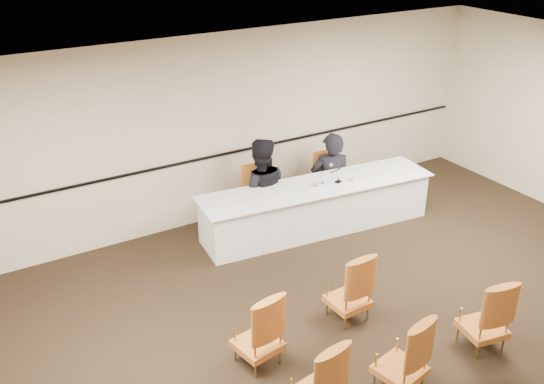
{
  "coord_description": "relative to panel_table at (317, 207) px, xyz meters",
  "views": [
    {
      "loc": [
        -3.85,
        -4.07,
        4.7
      ],
      "look_at": [
        0.14,
        2.6,
        0.97
      ],
      "focal_mm": 40.0,
      "sensor_mm": 36.0,
      "label": 1
    }
  ],
  "objects": [
    {
      "name": "aud_chair_back_mid",
      "position": [
        -1.26,
        -3.35,
        0.1
      ],
      "size": [
        0.59,
        0.59,
        0.95
      ],
      "primitive_type": null,
      "rotation": [
        0.0,
        0.0,
        0.2
      ],
      "color": "#AB461E",
      "rests_on": "ground"
    },
    {
      "name": "floor",
      "position": [
        -1.1,
        -2.83,
        -0.38
      ],
      "size": [
        10.0,
        10.0,
        0.0
      ],
      "primitive_type": "plane",
      "color": "black",
      "rests_on": "ground"
    },
    {
      "name": "aud_chair_front_left",
      "position": [
        -2.35,
        -2.23,
        0.1
      ],
      "size": [
        0.58,
        0.58,
        0.95
      ],
      "primitive_type": null,
      "rotation": [
        0.0,
        0.0,
        0.17
      ],
      "color": "#AB461E",
      "rests_on": "ground"
    },
    {
      "name": "ceiling",
      "position": [
        -1.1,
        -2.83,
        2.62
      ],
      "size": [
        10.0,
        10.0,
        0.0
      ],
      "primitive_type": "plane",
      "rotation": [
        3.14,
        0.0,
        0.0
      ],
      "color": "silver",
      "rests_on": "ground"
    },
    {
      "name": "panel_table",
      "position": [
        0.0,
        0.0,
        0.0
      ],
      "size": [
        3.86,
        1.27,
        0.76
      ],
      "primitive_type": null,
      "rotation": [
        0.0,
        0.0,
        -0.1
      ],
      "color": "silver",
      "rests_on": "ground"
    },
    {
      "name": "water_bottle",
      "position": [
        0.06,
        -0.04,
        0.49
      ],
      "size": [
        0.09,
        0.09,
        0.21
      ],
      "primitive_type": null,
      "rotation": [
        0.0,
        0.0,
        -0.41
      ],
      "color": "#17737F",
      "rests_on": "panel_table"
    },
    {
      "name": "panelist_second",
      "position": [
        -0.66,
        0.64,
        0.12
      ],
      "size": [
        1.11,
        1.0,
        1.89
      ],
      "primitive_type": "imported",
      "rotation": [
        0.0,
        0.0,
        2.77
      ],
      "color": "black",
      "rests_on": "ground"
    },
    {
      "name": "aud_chair_back_left",
      "position": [
        -2.23,
        -3.21,
        0.1
      ],
      "size": [
        0.57,
        0.57,
        0.95
      ],
      "primitive_type": null,
      "rotation": [
        0.0,
        0.0,
        0.16
      ],
      "color": "#AB461E",
      "rests_on": "ground"
    },
    {
      "name": "microphone",
      "position": [
        0.33,
        -0.08,
        0.52
      ],
      "size": [
        0.15,
        0.22,
        0.29
      ],
      "primitive_type": null,
      "rotation": [
        0.0,
        0.0,
        0.25
      ],
      "color": "black",
      "rests_on": "panel_table"
    },
    {
      "name": "wall_back",
      "position": [
        -1.1,
        1.17,
        1.12
      ],
      "size": [
        10.0,
        0.04,
        3.0
      ],
      "primitive_type": "cube",
      "color": "beige",
      "rests_on": "ground"
    },
    {
      "name": "papers",
      "position": [
        0.51,
        -0.13,
        0.38
      ],
      "size": [
        0.36,
        0.33,
        0.0
      ],
      "primitive_type": "cube",
      "rotation": [
        0.0,
        0.0,
        -0.44
      ],
      "color": "silver",
      "rests_on": "panel_table"
    },
    {
      "name": "aud_chair_front_mid",
      "position": [
        -0.98,
        -2.09,
        0.1
      ],
      "size": [
        0.52,
        0.52,
        0.95
      ],
      "primitive_type": null,
      "rotation": [
        0.0,
        0.0,
        0.03
      ],
      "color": "#AB461E",
      "rests_on": "ground"
    },
    {
      "name": "panelist_main",
      "position": [
        0.61,
        0.5,
        0.02
      ],
      "size": [
        0.81,
        0.69,
        1.87
      ],
      "primitive_type": "imported",
      "rotation": [
        0.0,
        0.0,
        2.72
      ],
      "color": "black",
      "rests_on": "ground"
    },
    {
      "name": "aud_chair_back_right",
      "position": [
        0.03,
        -3.32,
        0.1
      ],
      "size": [
        0.58,
        0.58,
        0.95
      ],
      "primitive_type": null,
      "rotation": [
        0.0,
        0.0,
        -0.19
      ],
      "color": "#AB461E",
      "rests_on": "ground"
    },
    {
      "name": "panelist_second_chair",
      "position": [
        -0.66,
        0.64,
        0.1
      ],
      "size": [
        0.55,
        0.55,
        0.95
      ],
      "primitive_type": null,
      "rotation": [
        0.0,
        0.0,
        -0.1
      ],
      "color": "#AB461E",
      "rests_on": "ground"
    },
    {
      "name": "drinking_glass",
      "position": [
        -0.02,
        -0.05,
        0.43
      ],
      "size": [
        0.06,
        0.06,
        0.1
      ],
      "primitive_type": "cylinder",
      "rotation": [
        0.0,
        0.0,
        -0.01
      ],
      "color": "silver",
      "rests_on": "panel_table"
    },
    {
      "name": "coffee_cup",
      "position": [
        0.57,
        -0.18,
        0.44
      ],
      "size": [
        0.1,
        0.1,
        0.12
      ],
      "primitive_type": "cylinder",
      "rotation": [
        0.0,
        0.0,
        0.3
      ],
      "color": "white",
      "rests_on": "panel_table"
    },
    {
      "name": "panelist_main_chair",
      "position": [
        0.61,
        0.5,
        0.1
      ],
      "size": [
        0.55,
        0.55,
        0.95
      ],
      "primitive_type": null,
      "rotation": [
        0.0,
        0.0,
        -0.1
      ],
      "color": "#AB461E",
      "rests_on": "ground"
    },
    {
      "name": "wall_rail",
      "position": [
        -1.1,
        1.13,
        0.72
      ],
      "size": [
        9.8,
        0.04,
        0.03
      ],
      "primitive_type": "cube",
      "color": "black",
      "rests_on": "wall_back"
    }
  ]
}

